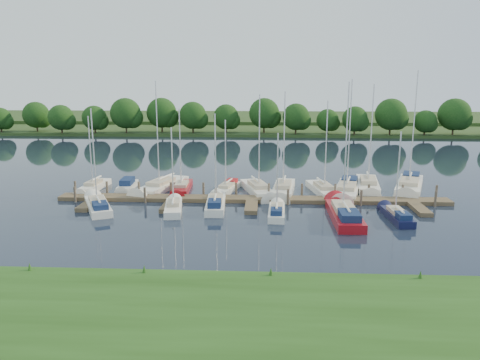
{
  "coord_description": "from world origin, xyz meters",
  "views": [
    {
      "loc": [
        1.1,
        -38.48,
        12.43
      ],
      "look_at": [
        -1.24,
        8.0,
        2.2
      ],
      "focal_mm": 35.0,
      "sensor_mm": 36.0,
      "label": 1
    }
  ],
  "objects_px": {
    "dock": "(252,201)",
    "sailboat_n_5": "(258,191)",
    "sailboat_n_0": "(94,187)",
    "motorboat": "(127,186)",
    "sailboat_s_2": "(216,205)"
  },
  "relations": [
    {
      "from": "sailboat_n_5",
      "to": "sailboat_n_0",
      "type": "bearing_deg",
      "value": -18.77
    },
    {
      "from": "sailboat_n_5",
      "to": "sailboat_s_2",
      "type": "distance_m",
      "value": 7.42
    },
    {
      "from": "sailboat_n_0",
      "to": "motorboat",
      "type": "distance_m",
      "value": 3.71
    },
    {
      "from": "motorboat",
      "to": "sailboat_n_5",
      "type": "height_order",
      "value": "sailboat_n_5"
    },
    {
      "from": "dock",
      "to": "sailboat_n_0",
      "type": "xyz_separation_m",
      "value": [
        -18.01,
        4.72,
        0.07
      ]
    },
    {
      "from": "sailboat_s_2",
      "to": "dock",
      "type": "bearing_deg",
      "value": 29.18
    },
    {
      "from": "dock",
      "to": "sailboat_n_5",
      "type": "xyz_separation_m",
      "value": [
        0.58,
        4.05,
        0.08
      ]
    },
    {
      "from": "motorboat",
      "to": "sailboat_n_5",
      "type": "bearing_deg",
      "value": 171.99
    },
    {
      "from": "sailboat_n_0",
      "to": "sailboat_n_5",
      "type": "bearing_deg",
      "value": -177.72
    },
    {
      "from": "sailboat_n_0",
      "to": "dock",
      "type": "bearing_deg",
      "value": 169.66
    },
    {
      "from": "dock",
      "to": "motorboat",
      "type": "xyz_separation_m",
      "value": [
        -14.32,
        5.18,
        0.13
      ]
    },
    {
      "from": "dock",
      "to": "sailboat_n_5",
      "type": "bearing_deg",
      "value": 81.79
    },
    {
      "from": "dock",
      "to": "sailboat_n_5",
      "type": "distance_m",
      "value": 4.09
    },
    {
      "from": "dock",
      "to": "sailboat_s_2",
      "type": "relative_size",
      "value": 4.19
    },
    {
      "from": "sailboat_n_0",
      "to": "motorboat",
      "type": "relative_size",
      "value": 1.57
    }
  ]
}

